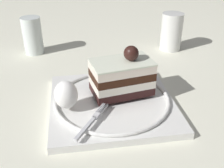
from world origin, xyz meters
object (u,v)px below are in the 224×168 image
Objects in this scene: cake_slice at (122,76)px; fork at (93,120)px; drink_glass_far at (171,34)px; whipped_cream_dollop at (66,95)px; drink_glass_near at (33,38)px; dessert_plate at (112,102)px.

cake_slice reaches higher than fork.
cake_slice reaches higher than drink_glass_far.
drink_glass_near is (-0.30, -0.16, -0.00)m from whipped_cream_dollop.
fork is 0.44m from drink_glass_far.
drink_glass_near is at bearing -82.30° from drink_glass_far.
cake_slice is 0.32m from drink_glass_far.
drink_glass_far is (-0.29, 0.14, -0.01)m from cake_slice.
drink_glass_near is at bearing -137.32° from dessert_plate.
dessert_plate is 2.10× the size of cake_slice.
whipped_cream_dollop is 0.51× the size of fork.
cake_slice is at bearing 140.81° from dessert_plate.
drink_glass_near is 0.40m from drink_glass_far.
fork is at bearing 53.28° from whipped_cream_dollop.
drink_glass_near reaches higher than fork.
dessert_plate is at bearing -39.19° from cake_slice.
drink_glass_near is at bearing -148.05° from fork.
cake_slice is at bearing 47.40° from drink_glass_near.
dessert_plate is 0.35m from drink_glass_far.
cake_slice is at bearing 155.38° from fork.
cake_slice is 1.33× the size of drink_glass_near.
cake_slice is 0.12m from fork.
cake_slice is 2.54× the size of whipped_cream_dollop.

